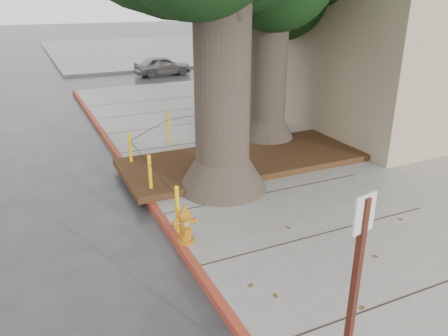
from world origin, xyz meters
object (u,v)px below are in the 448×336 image
(car_silver, at_px, (162,66))
(fire_hydrant, at_px, (185,225))
(car_red, at_px, (287,54))
(signpost, at_px, (352,304))

(car_silver, bearing_deg, fire_hydrant, 161.32)
(car_silver, height_order, car_red, car_red)
(signpost, distance_m, car_silver, 22.27)
(signpost, bearing_deg, fire_hydrant, 82.27)
(signpost, xyz_separation_m, car_silver, (4.90, 21.70, -1.08))
(fire_hydrant, bearing_deg, car_silver, 79.21)
(signpost, bearing_deg, car_silver, 66.19)
(car_silver, xyz_separation_m, car_red, (8.49, 0.37, 0.12))
(fire_hydrant, xyz_separation_m, car_red, (13.62, 18.10, 0.16))
(fire_hydrant, distance_m, signpost, 4.13)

